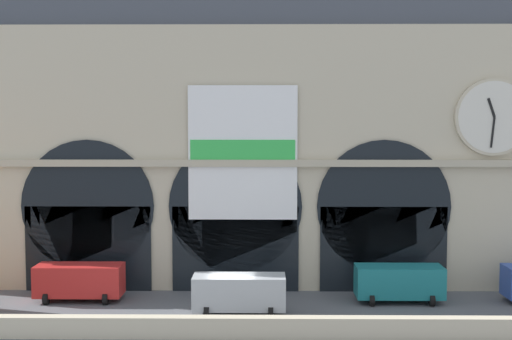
# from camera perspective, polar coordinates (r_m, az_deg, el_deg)

# --- Properties ---
(ground_plane) EXTENTS (200.00, 200.00, 0.00)m
(ground_plane) POSITION_cam_1_polar(r_m,az_deg,el_deg) (39.61, -2.02, -11.81)
(ground_plane) COLOR #54565B
(quay_parapet_wall) EXTENTS (90.00, 0.70, 1.09)m
(quay_parapet_wall) POSITION_cam_1_polar(r_m,az_deg,el_deg) (35.07, -2.39, -13.01)
(quay_parapet_wall) COLOR beige
(quay_parapet_wall) RESTS_ON ground
(station_building) EXTENTS (39.59, 4.44, 20.60)m
(station_building) POSITION_cam_1_polar(r_m,az_deg,el_deg) (45.10, -1.59, 2.94)
(station_building) COLOR beige
(station_building) RESTS_ON ground
(van_midwest) EXTENTS (5.20, 2.48, 2.20)m
(van_midwest) POSITION_cam_1_polar(r_m,az_deg,el_deg) (43.10, -14.54, -8.92)
(van_midwest) COLOR red
(van_midwest) RESTS_ON ground
(van_center) EXTENTS (5.20, 2.48, 2.20)m
(van_center) POSITION_cam_1_polar(r_m,az_deg,el_deg) (38.95, -1.42, -10.19)
(van_center) COLOR #ADB2B7
(van_center) RESTS_ON ground
(van_mideast) EXTENTS (5.20, 2.48, 2.20)m
(van_mideast) POSITION_cam_1_polar(r_m,az_deg,el_deg) (42.29, 11.87, -9.13)
(van_mideast) COLOR #19727A
(van_mideast) RESTS_ON ground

